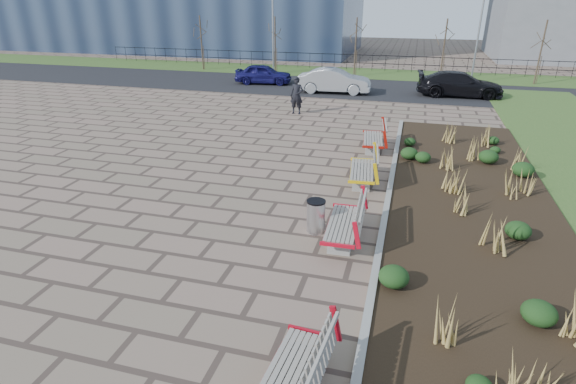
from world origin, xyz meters
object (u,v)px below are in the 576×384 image
(bench_a, at_px, (289,374))
(litter_bin, at_px, (316,217))
(bench_b, at_px, (343,221))
(car_blue, at_px, (263,74))
(car_silver, at_px, (334,81))
(bench_d, at_px, (373,137))
(pedestrian, at_px, (297,96))
(lamp_west, at_px, (273,31))
(car_black, at_px, (460,84))
(lamp_east, at_px, (478,36))
(bench_c, at_px, (362,168))

(bench_a, relative_size, litter_bin, 2.53)
(bench_b, bearing_deg, car_blue, 111.61)
(car_blue, relative_size, car_silver, 0.86)
(litter_bin, relative_size, car_blue, 0.22)
(bench_d, bearing_deg, car_blue, 118.63)
(pedestrian, bearing_deg, lamp_west, 113.87)
(car_black, distance_m, lamp_east, 5.55)
(bench_d, bearing_deg, bench_a, -96.21)
(bench_b, bearing_deg, car_black, 76.30)
(pedestrian, bearing_deg, bench_d, -46.78)
(car_silver, bearing_deg, pedestrian, 167.40)
(litter_bin, height_order, car_silver, car_silver)
(pedestrian, bearing_deg, bench_a, -74.53)
(bench_c, relative_size, car_silver, 0.48)
(litter_bin, xyz_separation_m, car_silver, (-2.63, 17.38, 0.32))
(bench_a, bearing_deg, car_blue, 114.18)
(bench_b, xyz_separation_m, car_silver, (-3.35, 17.60, 0.24))
(bench_c, bearing_deg, litter_bin, -107.29)
(car_blue, xyz_separation_m, car_silver, (5.07, -1.73, 0.08))
(car_silver, bearing_deg, lamp_east, -58.61)
(lamp_east, bearing_deg, car_black, -103.02)
(lamp_east, bearing_deg, pedestrian, -128.85)
(pedestrian, bearing_deg, litter_bin, -71.94)
(litter_bin, distance_m, car_black, 18.87)
(bench_c, height_order, car_silver, car_silver)
(pedestrian, bearing_deg, car_black, 40.34)
(bench_a, bearing_deg, bench_b, 95.04)
(bench_d, relative_size, lamp_west, 0.35)
(litter_bin, bearing_deg, bench_d, 84.14)
(car_blue, bearing_deg, car_black, -101.16)
(car_black, relative_size, lamp_east, 0.80)
(litter_bin, relative_size, lamp_west, 0.14)
(car_black, bearing_deg, lamp_west, 66.46)
(lamp_west, bearing_deg, car_silver, -45.97)
(bench_c, height_order, lamp_west, lamp_west)
(car_silver, bearing_deg, bench_a, -175.13)
(bench_b, bearing_deg, bench_a, -91.92)
(bench_d, bearing_deg, lamp_west, 112.83)
(car_blue, bearing_deg, car_silver, -116.28)
(bench_d, distance_m, lamp_west, 18.72)
(bench_b, xyz_separation_m, bench_d, (0.00, 7.24, 0.00))
(bench_a, xyz_separation_m, car_silver, (-3.35, 22.52, 0.24))
(bench_d, distance_m, pedestrian, 6.37)
(bench_a, relative_size, car_black, 0.44)
(car_silver, xyz_separation_m, lamp_east, (8.35, 5.84, 2.30))
(pedestrian, bearing_deg, car_blue, 120.92)
(car_black, bearing_deg, pedestrian, 126.35)
(car_blue, distance_m, car_black, 12.31)
(bench_a, relative_size, lamp_west, 0.35)
(car_black, bearing_deg, bench_a, 168.02)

